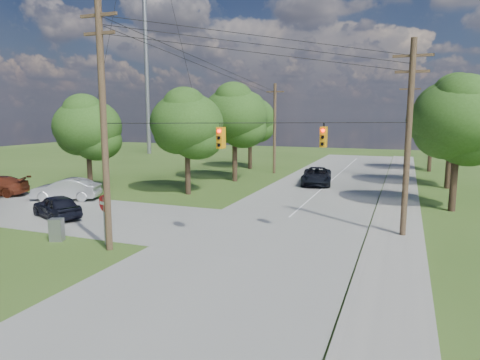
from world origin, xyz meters
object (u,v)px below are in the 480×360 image
at_px(pole_north_w, 275,128).
at_px(car_cross_dark, 57,206).
at_px(pole_north_e, 408,129).
at_px(car_cross_silver, 66,189).
at_px(pole_ne, 408,136).
at_px(pole_sw, 104,123).
at_px(do_not_enter_sign, 104,209).
at_px(control_cabinet, 57,230).
at_px(car_main_north, 317,176).

distance_m(pole_north_w, car_cross_dark, 26.78).
relative_size(pole_north_e, car_cross_silver, 1.97).
distance_m(pole_ne, car_cross_dark, 21.60).
relative_size(pole_sw, car_cross_silver, 2.37).
relative_size(pole_ne, pole_north_e, 1.05).
bearing_deg(pole_ne, pole_north_w, 122.29).
bearing_deg(car_cross_silver, do_not_enter_sign, 31.28).
height_order(pole_sw, pole_north_e, pole_sw).
distance_m(pole_ne, pole_north_e, 22.00).
distance_m(car_cross_silver, do_not_enter_sign, 13.26).
bearing_deg(car_cross_silver, pole_north_w, 133.00).
distance_m(pole_sw, pole_north_e, 32.55).
height_order(car_cross_dark, car_cross_silver, car_cross_silver).
bearing_deg(control_cabinet, pole_north_e, 39.91).
relative_size(pole_sw, control_cabinet, 9.92).
bearing_deg(do_not_enter_sign, car_main_north, 95.67).
xyz_separation_m(pole_sw, pole_ne, (13.50, 7.60, -0.76)).
bearing_deg(pole_north_e, pole_sw, -114.52).
height_order(car_cross_dark, control_cabinet, car_cross_dark).
bearing_deg(car_main_north, car_cross_silver, -147.75).
bearing_deg(do_not_enter_sign, car_cross_dark, 173.39).
xyz_separation_m(car_main_north, do_not_enter_sign, (-6.40, -22.76, 1.04)).
xyz_separation_m(car_cross_dark, do_not_enter_sign, (6.57, -3.49, 1.08)).
height_order(pole_sw, pole_north_w, pole_sw).
relative_size(car_main_north, control_cabinet, 4.79).
bearing_deg(pole_north_e, car_cross_dark, -129.18).
bearing_deg(pole_north_w, pole_sw, -89.23).
xyz_separation_m(car_cross_dark, control_cabinet, (3.79, -3.90, -0.19)).
distance_m(pole_sw, pole_north_w, 29.62).
height_order(pole_north_e, control_cabinet, pole_north_e).
bearing_deg(pole_north_e, car_cross_silver, -139.83).
relative_size(pole_north_w, car_cross_silver, 1.97).
height_order(pole_ne, control_cabinet, pole_ne).
bearing_deg(pole_sw, control_cabinet, 176.96).
bearing_deg(car_main_north, pole_sw, -112.29).
distance_m(pole_north_w, car_main_north, 9.71).
height_order(pole_north_w, control_cabinet, pole_north_w).
relative_size(pole_ne, pole_north_w, 1.05).
height_order(control_cabinet, do_not_enter_sign, do_not_enter_sign).
height_order(pole_north_w, car_main_north, pole_north_w).
relative_size(pole_north_e, do_not_enter_sign, 3.86).
relative_size(pole_ne, car_main_north, 1.81).
bearing_deg(control_cabinet, car_cross_silver, 110.73).
xyz_separation_m(pole_north_w, car_main_north, (6.07, -6.24, -4.30)).
height_order(pole_ne, pole_north_e, pole_ne).
xyz_separation_m(car_cross_silver, do_not_enter_sign, (10.30, -8.30, 1.00)).
xyz_separation_m(pole_north_w, car_cross_dark, (-6.90, -25.51, -4.33)).
relative_size(car_cross_dark, do_not_enter_sign, 1.73).
xyz_separation_m(pole_north_e, car_cross_dark, (-20.80, -25.51, -4.33)).
bearing_deg(car_cross_dark, car_main_north, 170.70).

